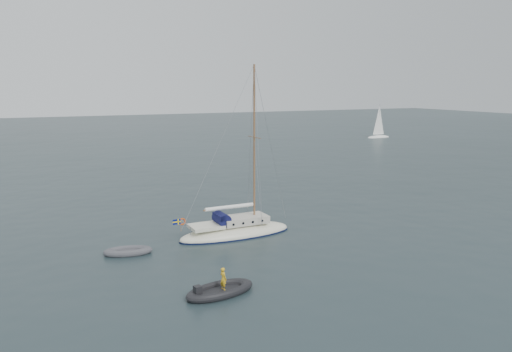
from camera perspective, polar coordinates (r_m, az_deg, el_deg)
name	(u,v)px	position (r m, az deg, el deg)	size (l,w,h in m)	color
ground	(280,239)	(34.06, 2.81, -7.20)	(300.00, 300.00, 0.00)	black
sailboat	(236,223)	(34.58, -2.34, -5.34)	(8.55, 2.57, 12.18)	white
dinghy	(128,251)	(32.02, -14.43, -8.33)	(2.95, 1.33, 0.42)	#4C4D51
rib	(220,290)	(25.51, -4.17, -12.85)	(3.74, 1.70, 1.36)	black
distant_yacht_b	(379,123)	(102.23, 13.87, 5.95)	(5.30, 2.82, 7.02)	white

